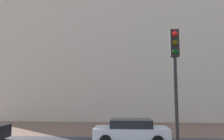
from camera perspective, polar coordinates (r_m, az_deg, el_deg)
landmark_building at (r=31.24m, az=3.13°, el=11.06°), size 30.14×12.14×39.88m
car_white at (r=13.46m, az=4.89°, el=-15.34°), size 4.24×2.10×1.38m
traffic_light_pole at (r=7.53m, az=15.80°, el=-1.13°), size 0.28×0.34×4.89m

